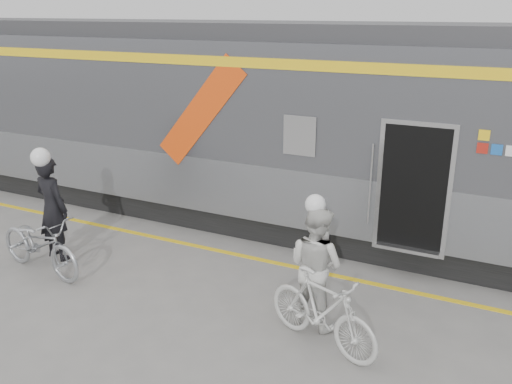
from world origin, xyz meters
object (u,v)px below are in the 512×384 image
Objects in this scene: man at (52,208)px; bicycle_right at (322,311)px; bicycle_left at (40,244)px; woman at (316,266)px.

bicycle_right is at bearing -177.10° from man.
man is 0.73m from bicycle_left.
bicycle_right reaches higher than bicycle_left.
bicycle_right is (5.28, -0.51, -0.42)m from man.
bicycle_right is at bearing 138.88° from woman.
bicycle_right is (0.30, -0.55, -0.35)m from woman.
man is 5.32m from bicycle_right.
man is at bearing 20.77° from woman.
woman reaches higher than bicycle_right.
bicycle_left is at bearing 118.37° from man.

